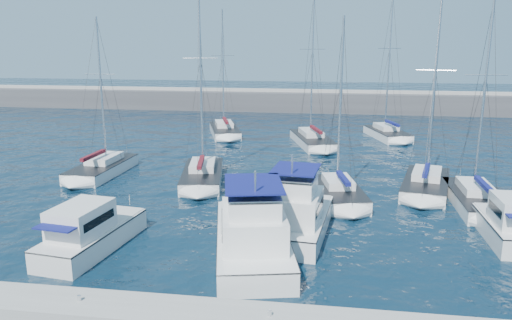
# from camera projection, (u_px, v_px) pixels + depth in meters

# --- Properties ---
(ground) EXTENTS (220.00, 220.00, 0.00)m
(ground) POSITION_uv_depth(u_px,v_px,m) (291.00, 229.00, 30.37)
(ground) COLOR black
(ground) RESTS_ON ground
(breakwater) EXTENTS (160.00, 6.00, 4.45)m
(breakwater) POSITION_uv_depth(u_px,v_px,m) (317.00, 104.00, 80.12)
(breakwater) COLOR #424244
(breakwater) RESTS_ON ground
(dock_cleat_near_port) EXTENTS (0.16, 0.16, 0.25)m
(dock_cleat_near_port) POSITION_uv_depth(u_px,v_px,m) (79.00, 298.00, 20.77)
(dock_cleat_near_port) COLOR silver
(dock_cleat_near_port) RESTS_ON dock
(dock_cleat_centre) EXTENTS (0.16, 0.16, 0.25)m
(dock_cleat_centre) POSITION_uv_depth(u_px,v_px,m) (270.00, 313.00, 19.63)
(dock_cleat_centre) COLOR silver
(dock_cleat_centre) RESTS_ON dock
(motor_yacht_port_outer) EXTENTS (3.60, 7.60, 3.20)m
(motor_yacht_port_outer) POSITION_uv_depth(u_px,v_px,m) (89.00, 234.00, 27.00)
(motor_yacht_port_outer) COLOR silver
(motor_yacht_port_outer) RESTS_ON ground
(motor_yacht_port_inner) EXTENTS (5.81, 10.72, 4.69)m
(motor_yacht_port_inner) POSITION_uv_depth(u_px,v_px,m) (252.00, 235.00, 26.35)
(motor_yacht_port_inner) COLOR silver
(motor_yacht_port_inner) RESTS_ON ground
(motor_yacht_stbd_inner) EXTENTS (4.14, 8.33, 4.69)m
(motor_yacht_stbd_inner) POSITION_uv_depth(u_px,v_px,m) (297.00, 217.00, 29.02)
(motor_yacht_stbd_inner) COLOR silver
(motor_yacht_stbd_inner) RESTS_ON ground
(motor_yacht_stbd_outer) EXTENTS (2.35, 5.96, 3.20)m
(motor_yacht_stbd_outer) POSITION_uv_depth(u_px,v_px,m) (508.00, 226.00, 28.17)
(motor_yacht_stbd_outer) COLOR silver
(motor_yacht_stbd_outer) RESTS_ON ground
(sailboat_mid_a) EXTENTS (3.41, 8.24, 13.38)m
(sailboat_mid_a) POSITION_uv_depth(u_px,v_px,m) (102.00, 168.00, 42.61)
(sailboat_mid_a) COLOR silver
(sailboat_mid_a) RESTS_ON ground
(sailboat_mid_b) EXTENTS (4.54, 8.85, 15.70)m
(sailboat_mid_b) POSITION_uv_depth(u_px,v_px,m) (202.00, 175.00, 40.39)
(sailboat_mid_b) COLOR silver
(sailboat_mid_b) RESTS_ON ground
(sailboat_mid_c) EXTENTS (4.26, 7.53, 13.15)m
(sailboat_mid_c) POSITION_uv_depth(u_px,v_px,m) (339.00, 193.00, 35.70)
(sailboat_mid_c) COLOR silver
(sailboat_mid_c) RESTS_ON ground
(sailboat_mid_d) EXTENTS (4.96, 8.59, 14.42)m
(sailboat_mid_d) POSITION_uv_depth(u_px,v_px,m) (426.00, 184.00, 37.84)
(sailboat_mid_d) COLOR silver
(sailboat_mid_d) RESTS_ON ground
(sailboat_mid_e) EXTENTS (3.15, 8.15, 14.26)m
(sailboat_mid_e) POSITION_uv_depth(u_px,v_px,m) (476.00, 199.00, 34.32)
(sailboat_mid_e) COLOR silver
(sailboat_mid_e) RESTS_ON ground
(sailboat_back_a) EXTENTS (5.54, 9.19, 15.02)m
(sailboat_back_a) POSITION_uv_depth(u_px,v_px,m) (225.00, 130.00, 60.28)
(sailboat_back_a) COLOR silver
(sailboat_back_a) RESTS_ON ground
(sailboat_back_b) EXTENTS (5.61, 9.85, 16.41)m
(sailboat_back_b) POSITION_uv_depth(u_px,v_px,m) (312.00, 140.00, 54.57)
(sailboat_back_b) COLOR silver
(sailboat_back_b) RESTS_ON ground
(sailboat_back_c) EXTENTS (5.12, 8.35, 16.46)m
(sailboat_back_c) POSITION_uv_depth(u_px,v_px,m) (387.00, 133.00, 58.22)
(sailboat_back_c) COLOR silver
(sailboat_back_c) RESTS_ON ground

